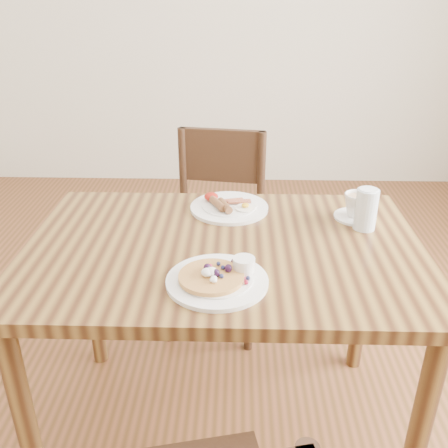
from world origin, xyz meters
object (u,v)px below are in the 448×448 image
pancake_plate (218,278)px  chair_far (217,222)px  teacup_saucer (356,207)px  water_glass (366,209)px  dining_table (224,273)px  breakfast_plate (228,206)px

pancake_plate → chair_far: bearing=92.8°
teacup_saucer → water_glass: size_ratio=1.05×
dining_table → water_glass: size_ratio=9.02×
chair_far → teacup_saucer: (0.48, -0.48, 0.30)m
chair_far → pancake_plate: 0.93m
dining_table → water_glass: bearing=15.6°
dining_table → pancake_plate: 0.24m
chair_far → pancake_plate: size_ratio=3.26×
dining_table → pancake_plate: (-0.01, -0.21, 0.11)m
pancake_plate → teacup_saucer: 0.60m
teacup_saucer → water_glass: 0.08m
water_glass → teacup_saucer: bearing=98.7°
pancake_plate → breakfast_plate: 0.47m
pancake_plate → water_glass: water_glass is taller
dining_table → teacup_saucer: size_ratio=8.57×
chair_far → water_glass: (0.50, -0.56, 0.32)m
dining_table → breakfast_plate: breakfast_plate is taller
water_glass → chair_far: bearing=131.7°
chair_far → pancake_plate: bearing=100.9°
dining_table → teacup_saucer: (0.43, 0.20, 0.14)m
dining_table → breakfast_plate: (0.01, 0.26, 0.11)m
dining_table → water_glass: water_glass is taller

